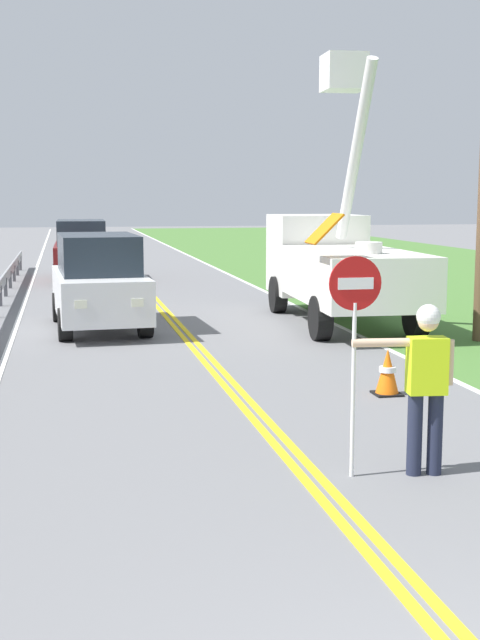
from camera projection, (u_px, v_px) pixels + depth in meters
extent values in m
cube|color=yellow|center=(154.00, 304.00, 23.41)|extent=(0.11, 110.00, 0.01)
cube|color=yellow|center=(161.00, 304.00, 23.45)|extent=(0.11, 110.00, 0.01)
cube|color=silver|center=(285.00, 301.00, 24.15)|extent=(0.12, 110.00, 0.01)
cube|color=silver|center=(23.00, 307.00, 22.71)|extent=(0.12, 110.00, 0.01)
cylinder|color=#1E2338|center=(435.00, 434.00, 9.04)|extent=(0.16, 0.16, 0.88)
cylinder|color=#1E2338|center=(415.00, 434.00, 9.02)|extent=(0.16, 0.16, 0.88)
cube|color=#C6EA19|center=(427.00, 365.00, 8.93)|extent=(0.43, 0.29, 0.60)
cylinder|color=beige|center=(381.00, 343.00, 8.85)|extent=(0.61, 0.16, 0.09)
cylinder|color=beige|center=(449.00, 362.00, 8.94)|extent=(0.09, 0.09, 0.48)
sphere|color=beige|center=(428.00, 321.00, 8.86)|extent=(0.22, 0.22, 0.22)
sphere|color=white|center=(429.00, 316.00, 8.85)|extent=(0.25, 0.25, 0.25)
cylinder|color=silver|center=(353.00, 391.00, 8.90)|extent=(0.04, 0.04, 1.85)
cylinder|color=#B71414|center=(355.00, 283.00, 8.74)|extent=(0.56, 0.03, 0.56)
cube|color=white|center=(356.00, 284.00, 8.72)|extent=(0.38, 0.01, 0.12)
cube|color=white|center=(355.00, 276.00, 18.55)|extent=(2.50, 4.69, 1.10)
cube|color=white|center=(316.00, 254.00, 21.88)|extent=(2.29, 2.19, 2.00)
cube|color=#1E2833|center=(307.00, 240.00, 22.85)|extent=(1.98, 0.15, 0.90)
cylinder|color=silver|center=(369.00, 248.00, 17.55)|extent=(0.56, 0.56, 0.24)
cylinder|color=silver|center=(356.00, 153.00, 18.28)|extent=(0.34, 2.28, 3.77)
cube|color=white|center=(344.00, 72.00, 19.03)|extent=(0.94, 0.94, 0.80)
cube|color=orange|center=(324.00, 229.00, 16.45)|extent=(0.63, 0.82, 0.59)
cylinder|color=black|center=(278.00, 294.00, 21.67)|extent=(0.36, 0.93, 0.92)
cylinder|color=black|center=(356.00, 293.00, 21.99)|extent=(0.36, 0.93, 0.92)
cylinder|color=black|center=(320.00, 318.00, 17.48)|extent=(0.36, 0.93, 0.92)
cylinder|color=black|center=(416.00, 316.00, 17.81)|extent=(0.36, 0.93, 0.92)
cube|color=silver|center=(99.00, 293.00, 18.91)|extent=(2.06, 4.68, 0.92)
cube|color=#1E2833|center=(98.00, 254.00, 18.79)|extent=(1.75, 2.93, 0.84)
cube|color=#EAEACC|center=(137.00, 303.00, 16.86)|extent=(0.24, 0.07, 0.16)
cube|color=#EAEACC|center=(81.00, 304.00, 16.59)|extent=(0.24, 0.07, 0.16)
cylinder|color=black|center=(145.00, 322.00, 17.82)|extent=(0.31, 0.69, 0.68)
cylinder|color=black|center=(65.00, 324.00, 17.41)|extent=(0.31, 0.69, 0.68)
cylinder|color=black|center=(128.00, 305.00, 20.55)|extent=(0.31, 0.69, 0.68)
cylinder|color=black|center=(59.00, 307.00, 20.15)|extent=(0.31, 0.69, 0.68)
cube|color=maroon|center=(82.00, 257.00, 30.01)|extent=(1.91, 4.63, 0.92)
cube|color=#1E2833|center=(81.00, 232.00, 29.88)|extent=(1.66, 2.88, 0.84)
cube|color=#EAEACC|center=(99.00, 260.00, 27.89)|extent=(0.24, 0.06, 0.16)
cube|color=#EAEACC|center=(65.00, 261.00, 27.68)|extent=(0.24, 0.06, 0.16)
cylinder|color=black|center=(107.00, 274.00, 28.84)|extent=(0.29, 0.68, 0.68)
cylinder|color=black|center=(57.00, 274.00, 28.54)|extent=(0.29, 0.68, 0.68)
cylinder|color=black|center=(104.00, 267.00, 31.61)|extent=(0.29, 0.68, 0.68)
cylinder|color=black|center=(59.00, 267.00, 31.31)|extent=(0.29, 0.68, 0.68)
cone|color=orange|center=(387.00, 372.00, 12.69)|extent=(0.36, 0.36, 0.70)
cylinder|color=white|center=(387.00, 369.00, 12.68)|extent=(0.25, 0.25, 0.08)
cube|color=black|center=(387.00, 394.00, 12.74)|extent=(0.40, 0.40, 0.03)
cube|color=#4C4C51|center=(0.00, 296.00, 22.93)|extent=(0.10, 0.10, 0.55)
cube|color=#4C4C51|center=(6.00, 287.00, 25.15)|extent=(0.10, 0.10, 0.55)
cube|color=#4C4C51|center=(10.00, 280.00, 27.36)|extent=(0.10, 0.10, 0.55)
cube|color=#4C4C51|center=(14.00, 273.00, 29.58)|extent=(0.10, 0.10, 0.55)
cube|color=#4C4C51|center=(17.00, 268.00, 31.79)|extent=(0.10, 0.10, 0.55)
cube|color=#4C4C51|center=(20.00, 263.00, 34.01)|extent=(0.10, 0.10, 0.55)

